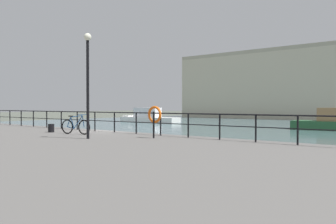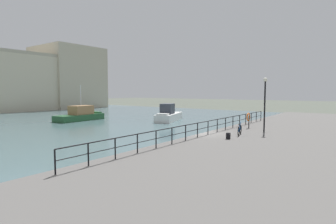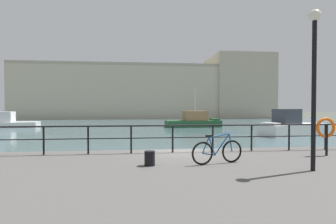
{
  "view_description": "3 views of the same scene",
  "coord_description": "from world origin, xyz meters",
  "px_view_note": "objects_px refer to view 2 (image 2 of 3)",
  "views": [
    {
      "loc": [
        15.29,
        -13.47,
        2.44
      ],
      "look_at": [
        0.64,
        4.4,
        2.04
      ],
      "focal_mm": 38.02,
      "sensor_mm": 36.0,
      "label": 1
    },
    {
      "loc": [
        -19.15,
        -10.79,
        4.42
      ],
      "look_at": [
        -0.71,
        2.93,
        2.66
      ],
      "focal_mm": 28.97,
      "sensor_mm": 36.0,
      "label": 2
    },
    {
      "loc": [
        -1.64,
        -10.56,
        2.83
      ],
      "look_at": [
        -0.21,
        2.83,
        2.55
      ],
      "focal_mm": 27.12,
      "sensor_mm": 36.0,
      "label": 3
    }
  ],
  "objects_px": {
    "moored_small_launch": "(169,115)",
    "quay_lamp_post": "(265,98)",
    "moored_white_yacht": "(80,115)",
    "parked_bicycle": "(240,130)",
    "mooring_bollard": "(228,136)",
    "life_ring_stand": "(248,117)"
  },
  "relations": [
    {
      "from": "moored_small_launch",
      "to": "quay_lamp_post",
      "type": "relative_size",
      "value": 1.75
    },
    {
      "from": "moored_small_launch",
      "to": "moored_white_yacht",
      "type": "height_order",
      "value": "moored_white_yacht"
    },
    {
      "from": "moored_white_yacht",
      "to": "quay_lamp_post",
      "type": "xyz_separation_m",
      "value": [
        -2.59,
        -28.3,
        3.07
      ]
    },
    {
      "from": "moored_small_launch",
      "to": "parked_bicycle",
      "type": "height_order",
      "value": "moored_small_launch"
    },
    {
      "from": "moored_white_yacht",
      "to": "mooring_bollard",
      "type": "xyz_separation_m",
      "value": [
        -7.11,
        -27.19,
        0.42
      ]
    },
    {
      "from": "moored_small_launch",
      "to": "moored_white_yacht",
      "type": "bearing_deg",
      "value": -76.06
    },
    {
      "from": "moored_small_launch",
      "to": "parked_bicycle",
      "type": "relative_size",
      "value": 4.49
    },
    {
      "from": "quay_lamp_post",
      "to": "life_ring_stand",
      "type": "bearing_deg",
      "value": 46.06
    },
    {
      "from": "parked_bicycle",
      "to": "life_ring_stand",
      "type": "relative_size",
      "value": 1.24
    },
    {
      "from": "quay_lamp_post",
      "to": "parked_bicycle",
      "type": "bearing_deg",
      "value": 155.02
    },
    {
      "from": "mooring_bollard",
      "to": "life_ring_stand",
      "type": "bearing_deg",
      "value": 8.17
    },
    {
      "from": "parked_bicycle",
      "to": "moored_small_launch",
      "type": "bearing_deg",
      "value": 38.61
    },
    {
      "from": "quay_lamp_post",
      "to": "mooring_bollard",
      "type": "bearing_deg",
      "value": 166.19
    },
    {
      "from": "life_ring_stand",
      "to": "mooring_bollard",
      "type": "bearing_deg",
      "value": -171.83
    },
    {
      "from": "moored_small_launch",
      "to": "life_ring_stand",
      "type": "relative_size",
      "value": 5.58
    },
    {
      "from": "moored_white_yacht",
      "to": "mooring_bollard",
      "type": "distance_m",
      "value": 28.1
    },
    {
      "from": "moored_small_launch",
      "to": "quay_lamp_post",
      "type": "xyz_separation_m",
      "value": [
        -10.1,
        -17.17,
        3.05
      ]
    },
    {
      "from": "moored_white_yacht",
      "to": "quay_lamp_post",
      "type": "bearing_deg",
      "value": -99.69
    },
    {
      "from": "moored_small_launch",
      "to": "quay_lamp_post",
      "type": "height_order",
      "value": "quay_lamp_post"
    },
    {
      "from": "life_ring_stand",
      "to": "quay_lamp_post",
      "type": "xyz_separation_m",
      "value": [
        -1.96,
        -2.04,
        1.89
      ]
    },
    {
      "from": "moored_small_launch",
      "to": "life_ring_stand",
      "type": "height_order",
      "value": "moored_small_launch"
    },
    {
      "from": "mooring_bollard",
      "to": "life_ring_stand",
      "type": "distance_m",
      "value": 6.59
    }
  ]
}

